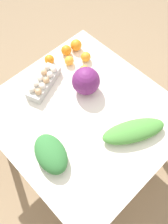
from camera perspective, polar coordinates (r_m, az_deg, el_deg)
ground_plane at (r=2.25m, az=0.00°, el=-9.56°), size 8.00×8.00×0.00m
dining_table at (r=1.67m, az=0.00°, el=-1.99°), size 1.11×1.05×0.72m
cabbage_purple at (r=1.62m, az=0.44°, el=7.11°), size 0.18×0.18×0.18m
egg_carton at (r=1.70m, az=-9.20°, el=6.85°), size 0.20×0.32×0.09m
greens_bunch_beet_tops at (r=1.43m, az=-7.59°, el=-9.43°), size 0.29×0.23×0.10m
greens_bunch_scallion at (r=1.52m, az=11.26°, el=-4.30°), size 0.31×0.41×0.08m
orange_0 at (r=1.81m, az=-3.41°, el=11.63°), size 0.07×0.07×0.07m
orange_1 at (r=1.83m, az=-7.92°, el=11.78°), size 0.07×0.07×0.07m
orange_2 at (r=1.87m, az=-4.07°, el=13.87°), size 0.08×0.08×0.08m
orange_3 at (r=1.83m, az=0.41°, el=12.51°), size 0.07×0.07×0.07m
orange_4 at (r=1.74m, az=0.07°, el=9.50°), size 0.07×0.07×0.07m
orange_5 at (r=1.90m, az=-1.83°, el=15.04°), size 0.08×0.08×0.08m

